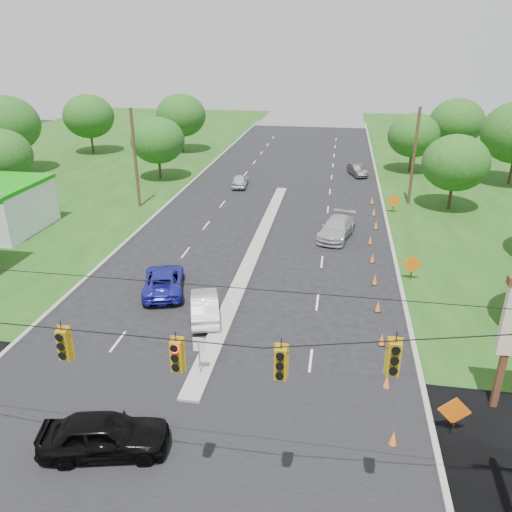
# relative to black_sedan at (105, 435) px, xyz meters

# --- Properties ---
(ground) EXTENTS (160.00, 160.00, 0.00)m
(ground) POSITION_rel_black_sedan_xyz_m (2.26, -0.86, -0.82)
(ground) COLOR black
(ground) RESTS_ON ground
(cross_street) EXTENTS (160.00, 14.00, 0.02)m
(cross_street) POSITION_rel_black_sedan_xyz_m (2.26, -0.86, -0.82)
(cross_street) COLOR black
(cross_street) RESTS_ON ground
(curb_left) EXTENTS (0.25, 110.00, 0.16)m
(curb_left) POSITION_rel_black_sedan_xyz_m (-7.84, 29.14, -0.82)
(curb_left) COLOR gray
(curb_left) RESTS_ON ground
(curb_right) EXTENTS (0.25, 110.00, 0.16)m
(curb_right) POSITION_rel_black_sedan_xyz_m (12.36, 29.14, -0.82)
(curb_right) COLOR gray
(curb_right) RESTS_ON ground
(median) EXTENTS (1.00, 34.00, 0.18)m
(median) POSITION_rel_black_sedan_xyz_m (2.26, 20.14, -0.82)
(median) COLOR gray
(median) RESTS_ON ground
(median_sign) EXTENTS (0.55, 0.06, 2.05)m
(median_sign) POSITION_rel_black_sedan_xyz_m (2.26, 5.14, 0.64)
(median_sign) COLOR gray
(median_sign) RESTS_ON ground
(signal_span) EXTENTS (25.60, 0.32, 9.00)m
(signal_span) POSITION_rel_black_sedan_xyz_m (2.21, -1.86, 4.15)
(signal_span) COLOR #422D1C
(signal_span) RESTS_ON ground
(utility_pole_far_left) EXTENTS (0.28, 0.28, 9.00)m
(utility_pole_far_left) POSITION_rel_black_sedan_xyz_m (-10.24, 29.14, 3.68)
(utility_pole_far_left) COLOR #422D1C
(utility_pole_far_left) RESTS_ON ground
(utility_pole_far_right) EXTENTS (0.28, 0.28, 9.00)m
(utility_pole_far_right) POSITION_rel_black_sedan_xyz_m (14.76, 34.14, 3.68)
(utility_pole_far_right) COLOR #422D1C
(utility_pole_far_right) RESTS_ON ground
(cone_0) EXTENTS (0.32, 0.32, 0.70)m
(cone_0) POSITION_rel_black_sedan_xyz_m (10.75, 2.14, -0.47)
(cone_0) COLOR orange
(cone_0) RESTS_ON ground
(cone_1) EXTENTS (0.32, 0.32, 0.70)m
(cone_1) POSITION_rel_black_sedan_xyz_m (10.75, 5.64, -0.47)
(cone_1) COLOR orange
(cone_1) RESTS_ON ground
(cone_2) EXTENTS (0.32, 0.32, 0.70)m
(cone_2) POSITION_rel_black_sedan_xyz_m (10.75, 9.14, -0.47)
(cone_2) COLOR orange
(cone_2) RESTS_ON ground
(cone_3) EXTENTS (0.32, 0.32, 0.70)m
(cone_3) POSITION_rel_black_sedan_xyz_m (10.75, 12.64, -0.47)
(cone_3) COLOR orange
(cone_3) RESTS_ON ground
(cone_4) EXTENTS (0.32, 0.32, 0.70)m
(cone_4) POSITION_rel_black_sedan_xyz_m (10.75, 16.14, -0.47)
(cone_4) COLOR orange
(cone_4) RESTS_ON ground
(cone_5) EXTENTS (0.32, 0.32, 0.70)m
(cone_5) POSITION_rel_black_sedan_xyz_m (10.75, 19.64, -0.47)
(cone_5) COLOR orange
(cone_5) RESTS_ON ground
(cone_6) EXTENTS (0.32, 0.32, 0.70)m
(cone_6) POSITION_rel_black_sedan_xyz_m (10.75, 23.14, -0.47)
(cone_6) COLOR orange
(cone_6) RESTS_ON ground
(cone_7) EXTENTS (0.32, 0.32, 0.70)m
(cone_7) POSITION_rel_black_sedan_xyz_m (11.35, 26.64, -0.47)
(cone_7) COLOR orange
(cone_7) RESTS_ON ground
(cone_8) EXTENTS (0.32, 0.32, 0.70)m
(cone_8) POSITION_rel_black_sedan_xyz_m (11.35, 30.14, -0.47)
(cone_8) COLOR orange
(cone_8) RESTS_ON ground
(cone_9) EXTENTS (0.32, 0.32, 0.70)m
(cone_9) POSITION_rel_black_sedan_xyz_m (11.35, 33.64, -0.47)
(cone_9) COLOR orange
(cone_9) RESTS_ON ground
(work_sign_0) EXTENTS (1.27, 0.58, 1.37)m
(work_sign_0) POSITION_rel_black_sedan_xyz_m (13.06, 3.14, 0.27)
(work_sign_0) COLOR black
(work_sign_0) RESTS_ON ground
(work_sign_1) EXTENTS (1.27, 0.58, 1.37)m
(work_sign_1) POSITION_rel_black_sedan_xyz_m (13.06, 17.14, 0.27)
(work_sign_1) COLOR black
(work_sign_1) RESTS_ON ground
(work_sign_2) EXTENTS (1.27, 0.58, 1.37)m
(work_sign_2) POSITION_rel_black_sedan_xyz_m (13.06, 31.14, 0.27)
(work_sign_2) COLOR black
(work_sign_2) RESTS_ON ground
(tree_2) EXTENTS (5.88, 5.88, 6.86)m
(tree_2) POSITION_rel_black_sedan_xyz_m (-23.74, 29.14, 3.52)
(tree_2) COLOR black
(tree_2) RESTS_ON ground
(tree_3) EXTENTS (7.56, 7.56, 8.82)m
(tree_3) POSITION_rel_black_sedan_xyz_m (-29.74, 39.14, 4.76)
(tree_3) COLOR black
(tree_3) RESTS_ON ground
(tree_4) EXTENTS (6.72, 6.72, 7.84)m
(tree_4) POSITION_rel_black_sedan_xyz_m (-25.74, 51.14, 4.14)
(tree_4) COLOR black
(tree_4) RESTS_ON ground
(tree_5) EXTENTS (5.88, 5.88, 6.86)m
(tree_5) POSITION_rel_black_sedan_xyz_m (-11.74, 39.14, 3.52)
(tree_5) COLOR black
(tree_5) RESTS_ON ground
(tree_6) EXTENTS (6.72, 6.72, 7.84)m
(tree_6) POSITION_rel_black_sedan_xyz_m (-13.74, 54.14, 4.14)
(tree_6) COLOR black
(tree_6) RESTS_ON ground
(tree_9) EXTENTS (5.88, 5.88, 6.86)m
(tree_9) POSITION_rel_black_sedan_xyz_m (18.26, 33.14, 3.52)
(tree_9) COLOR black
(tree_9) RESTS_ON ground
(tree_11) EXTENTS (6.72, 6.72, 7.84)m
(tree_11) POSITION_rel_black_sedan_xyz_m (22.26, 54.14, 4.14)
(tree_11) COLOR black
(tree_11) RESTS_ON ground
(tree_12) EXTENTS (5.88, 5.88, 6.86)m
(tree_12) POSITION_rel_black_sedan_xyz_m (16.26, 47.14, 3.52)
(tree_12) COLOR black
(tree_12) RESTS_ON ground
(black_sedan) EXTENTS (5.12, 2.96, 1.64)m
(black_sedan) POSITION_rel_black_sedan_xyz_m (0.00, 0.00, 0.00)
(black_sedan) COLOR black
(black_sedan) RESTS_ON ground
(white_sedan) EXTENTS (2.67, 4.55, 1.42)m
(white_sedan) POSITION_rel_black_sedan_xyz_m (1.09, 10.38, -0.11)
(white_sedan) COLOR white
(white_sedan) RESTS_ON ground
(blue_pickup) EXTENTS (3.69, 5.57, 1.42)m
(blue_pickup) POSITION_rel_black_sedan_xyz_m (-2.25, 13.09, -0.11)
(blue_pickup) COLOR #1C1D96
(blue_pickup) RESTS_ON ground
(silver_car_far) EXTENTS (3.32, 5.71, 1.56)m
(silver_car_far) POSITION_rel_black_sedan_xyz_m (8.15, 24.21, -0.04)
(silver_car_far) COLOR #A9A9A9
(silver_car_far) RESTS_ON ground
(silver_car_oncoming) EXTENTS (1.84, 3.98, 1.32)m
(silver_car_oncoming) POSITION_rel_black_sedan_xyz_m (-2.29, 37.57, -0.16)
(silver_car_oncoming) COLOR silver
(silver_car_oncoming) RESTS_ON ground
(dark_car_receding) EXTENTS (2.46, 4.07, 1.27)m
(dark_car_receding) POSITION_rel_black_sedan_xyz_m (10.13, 44.52, -0.19)
(dark_car_receding) COLOR #2D2D2D
(dark_car_receding) RESTS_ON ground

